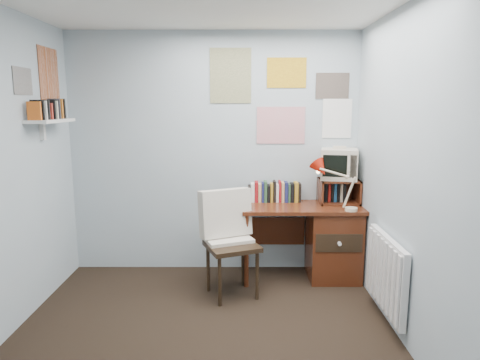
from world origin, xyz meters
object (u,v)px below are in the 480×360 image
object	(u,v)px
desk_chair	(232,246)
radiator	(386,273)
wall_shelf	(51,121)
crt_tv	(339,163)
desk	(327,239)
tv_riser	(339,191)
desk_lamp	(352,189)

from	to	relation	value
desk_chair	radiator	distance (m)	1.36
radiator	wall_shelf	bearing A→B (deg)	169.11
crt_tv	desk	bearing A→B (deg)	-119.78
desk	crt_tv	world-z (taller)	crt_tv
desk	wall_shelf	distance (m)	2.87
radiator	desk	bearing A→B (deg)	107.24
radiator	wall_shelf	size ratio (longest dim) A/B	1.29
desk	radiator	world-z (taller)	desk
wall_shelf	desk_chair	bearing A→B (deg)	-1.67
desk	tv_riser	bearing A→B (deg)	42.96
desk_chair	radiator	bearing A→B (deg)	-43.55
radiator	wall_shelf	xyz separation A→B (m)	(-2.86, 0.55, 1.20)
desk	desk_chair	size ratio (longest dim) A/B	1.26
crt_tv	wall_shelf	xyz separation A→B (m)	(-2.69, -0.51, 0.44)
desk	desk_chair	xyz separation A→B (m)	(-0.97, -0.43, 0.07)
desk	desk_lamp	size ratio (longest dim) A/B	2.78
tv_riser	desk_lamp	bearing A→B (deg)	-81.35
tv_riser	desk	bearing A→B (deg)	-137.04
desk	tv_riser	world-z (taller)	tv_riser
desk_chair	radiator	xyz separation A→B (m)	(1.26, -0.50, -0.06)
crt_tv	tv_riser	bearing A→B (deg)	-71.86
desk_lamp	crt_tv	distance (m)	0.41
crt_tv	desk_lamp	bearing A→B (deg)	-69.51
desk	desk_lamp	xyz separation A→B (m)	(0.17, -0.22, 0.57)
desk_lamp	desk	bearing A→B (deg)	112.98
crt_tv	wall_shelf	world-z (taller)	wall_shelf
desk_chair	crt_tv	bearing A→B (deg)	5.43
wall_shelf	desk_lamp	bearing A→B (deg)	3.34
tv_riser	wall_shelf	xyz separation A→B (m)	(-2.69, -0.49, 0.74)
desk_lamp	wall_shelf	bearing A→B (deg)	168.79
desk_chair	tv_riser	size ratio (longest dim) A/B	2.38
desk_chair	wall_shelf	size ratio (longest dim) A/B	1.53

